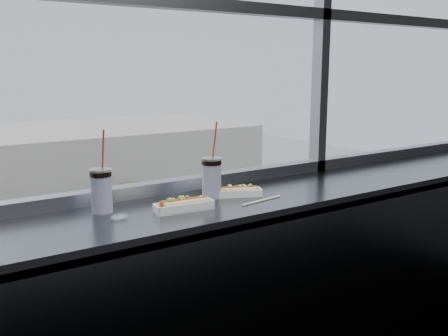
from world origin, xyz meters
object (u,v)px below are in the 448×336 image
hotdog_tray_right (238,191)px  hotdog_tray_left (184,205)px  car_far_c (184,257)px  car_near_d (165,335)px  tree_right (130,207)px  pedestrian_c (48,255)px  wrapper (119,217)px  soda_cup_right (212,176)px  car_near_e (248,309)px  soda_cup_left (101,188)px  loose_straw (262,200)px

hotdog_tray_right → hotdog_tray_left: bearing=-143.2°
car_far_c → car_near_d: (-5.46, -8.00, 0.19)m
hotdog_tray_right → car_near_d: (7.68, 16.26, -10.94)m
car_near_d → tree_right: size_ratio=1.26×
car_far_c → pedestrian_c: 8.78m
wrapper → tree_right: 31.84m
soda_cup_right → car_far_c: 29.79m
soda_cup_right → hotdog_tray_right: bearing=-22.0°
soda_cup_right → car_near_d: soda_cup_right is taller
car_near_e → car_near_d: 4.54m
soda_cup_left → car_near_d: bearing=62.8°
soda_cup_left → wrapper: bearing=-81.9°
hotdog_tray_right → tree_right: hotdog_tray_right is taller
hotdog_tray_right → tree_right: (11.26, 28.26, -8.48)m
tree_right → hotdog_tray_right: bearing=-111.7°
hotdog_tray_right → soda_cup_right: size_ratio=0.66×
car_far_c → pedestrian_c: bearing=50.8°
hotdog_tray_left → soda_cup_left: 0.35m
hotdog_tray_left → car_far_c: size_ratio=0.05×
car_near_d → hotdog_tray_right: bearing=147.8°
car_near_e → loose_straw: bearing=145.8°
loose_straw → tree_right: (11.23, 28.40, -8.46)m
car_near_e → car_near_d: (-4.54, 0.00, 0.05)m
pedestrian_c → tree_right: (5.21, -1.18, 2.66)m
wrapper → car_near_d: (8.29, 16.30, -10.92)m
soda_cup_right → car_far_c: soda_cup_right is taller
hotdog_tray_right → pedestrian_c: 32.05m
hotdog_tray_left → soda_cup_left: (-0.30, 0.17, 0.08)m
wrapper → car_far_c: (13.76, 24.30, -11.11)m
hotdog_tray_left → loose_straw: size_ratio=1.07×
hotdog_tray_right → soda_cup_left: (-0.63, 0.10, 0.08)m
loose_straw → wrapper: 0.66m
car_far_c → loose_straw: bearing=148.7°
hotdog_tray_right → soda_cup_right: (-0.12, 0.05, 0.08)m
hotdog_tray_right → pedestrian_c: (6.05, 29.43, -11.14)m
wrapper → soda_cup_right: bearing=10.0°
hotdog_tray_right → car_near_d: hotdog_tray_right is taller
car_near_d → pedestrian_c: car_near_d is taller
car_near_d → tree_right: bearing=-23.5°
wrapper → pedestrian_c: bearing=77.3°
loose_straw → car_far_c: size_ratio=0.04×
car_near_e → car_near_d: bearing=92.4°
soda_cup_left → tree_right: (11.90, 28.16, -8.56)m
soda_cup_right → car_near_d: bearing=64.3°
hotdog_tray_right → car_far_c: (13.14, 24.26, -11.12)m
hotdog_tray_right → car_near_e: 23.11m
soda_cup_left → car_far_c: soda_cup_left is taller
soda_cup_left → car_far_c: (13.78, 24.16, -11.20)m
hotdog_tray_right → wrapper: size_ratio=2.78×
hotdog_tray_left → soda_cup_right: bearing=35.3°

